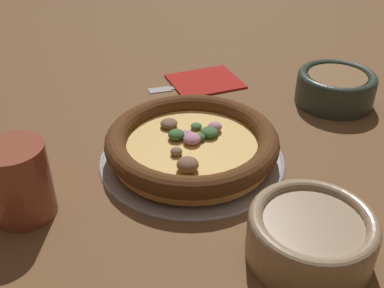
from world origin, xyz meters
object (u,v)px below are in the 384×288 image
(pizza_tray, at_px, (192,157))
(drinking_cup, at_px, (19,181))
(pizza, at_px, (192,143))
(bowl_near, at_px, (311,234))
(bowl_far, at_px, (336,86))
(napkin, at_px, (205,80))
(fork, at_px, (184,86))

(pizza_tray, xyz_separation_m, drinking_cup, (-0.22, -0.12, 0.05))
(pizza, bearing_deg, pizza_tray, 34.49)
(bowl_near, xyz_separation_m, bowl_far, (0.14, 0.38, 0.00))
(napkin, height_order, fork, napkin)
(bowl_near, distance_m, fork, 0.48)
(pizza, distance_m, bowl_far, 0.33)
(pizza, bearing_deg, drinking_cup, -151.70)
(pizza_tray, height_order, napkin, same)
(pizza_tray, distance_m, napkin, 0.28)
(bowl_near, xyz_separation_m, drinking_cup, (-0.36, 0.08, 0.02))
(fork, bearing_deg, napkin, -168.42)
(bowl_far, bearing_deg, fork, 165.88)
(bowl_far, distance_m, napkin, 0.26)
(pizza_tray, distance_m, pizza, 0.03)
(drinking_cup, xyz_separation_m, napkin, (0.26, 0.39, -0.05))
(napkin, bearing_deg, drinking_cup, -122.90)
(pizza_tray, relative_size, pizza, 1.09)
(pizza_tray, xyz_separation_m, bowl_near, (0.13, -0.20, 0.03))
(drinking_cup, relative_size, napkin, 0.61)
(pizza_tray, bearing_deg, napkin, 83.16)
(bowl_far, xyz_separation_m, drinking_cup, (-0.50, -0.30, 0.02))
(bowl_near, height_order, fork, bowl_near)
(pizza, bearing_deg, bowl_far, 33.57)
(drinking_cup, bearing_deg, napkin, 57.10)
(napkin, xyz_separation_m, fork, (-0.04, -0.02, -0.00))
(napkin, distance_m, fork, 0.05)
(drinking_cup, bearing_deg, bowl_near, -13.11)
(bowl_near, xyz_separation_m, fork, (-0.14, 0.46, -0.03))
(pizza_tray, height_order, pizza, pizza)
(drinking_cup, height_order, napkin, drinking_cup)
(pizza, height_order, fork, pizza)
(pizza_tray, xyz_separation_m, napkin, (0.03, 0.27, 0.00))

